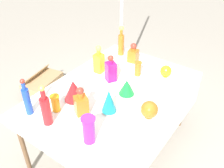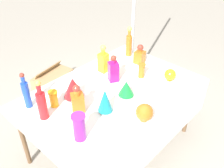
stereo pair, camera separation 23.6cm
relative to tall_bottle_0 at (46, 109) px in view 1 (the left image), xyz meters
The scene contains 20 objects.
ground_plane 1.13m from the tall_bottle_0, 15.48° to the right, with size 40.00×40.00×0.00m, color #A0998C.
display_table 0.72m from the tall_bottle_0, 19.11° to the right, with size 1.74×1.18×0.76m.
tall_bottle_0 is the anchor object (origin of this frame).
tall_bottle_1 1.36m from the tall_bottle_0, ahead, with size 0.07×0.07×0.37m.
tall_bottle_2 0.22m from the tall_bottle_0, 92.34° to the left, with size 0.06×0.06×0.35m.
square_decanter_0 0.82m from the tall_bottle_0, ahead, with size 0.13×0.13×0.29m.
square_decanter_1 0.30m from the tall_bottle_0, 28.45° to the right, with size 0.15×0.15×0.27m.
square_decanter_2 1.29m from the tall_bottle_0, ahead, with size 0.12×0.12×0.23m.
square_decanter_3 0.89m from the tall_bottle_0, 10.06° to the left, with size 0.09×0.09×0.31m.
slender_vase_0 0.41m from the tall_bottle_0, 82.63° to the right, with size 0.11×0.11×0.23m.
slender_vase_1 1.09m from the tall_bottle_0, 11.61° to the right, with size 0.08×0.08×0.16m.
slender_vase_2 0.18m from the tall_bottle_0, 22.68° to the left, with size 0.08×0.08×0.16m.
fluted_vase_0 0.52m from the tall_bottle_0, 37.88° to the right, with size 0.13×0.13×0.23m.
fluted_vase_1 0.78m from the tall_bottle_0, 23.63° to the right, with size 0.15×0.15×0.16m.
fluted_vase_2 0.36m from the tall_bottle_0, ahead, with size 0.19×0.19×0.21m.
round_bowl_0 0.85m from the tall_bottle_0, 49.01° to the right, with size 0.15×0.15×0.16m.
round_bowl_1 1.31m from the tall_bottle_0, 21.21° to the right, with size 0.12×0.12×0.13m.
price_tag_left 1.23m from the tall_bottle_0, 34.38° to the right, with size 0.06×0.01×0.05m, color white.
cardboard_box_behind_left 1.66m from the tall_bottle_0, 54.15° to the left, with size 0.61×0.42×0.35m.
canopy_pole 1.82m from the tall_bottle_0, 14.83° to the left, with size 0.18×0.18×2.58m.
Camera 1 is at (-1.57, -1.14, 2.22)m, focal length 40.00 mm.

